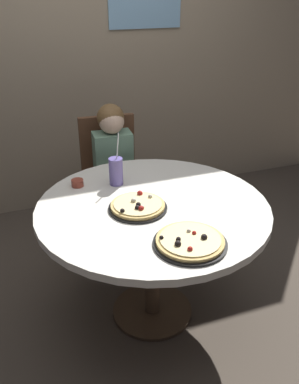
{
  "coord_description": "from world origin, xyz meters",
  "views": [
    {
      "loc": [
        -0.66,
        -1.77,
        1.81
      ],
      "look_at": [
        0.0,
        0.05,
        0.8
      ],
      "focal_mm": 38.32,
      "sensor_mm": 36.0,
      "label": 1
    }
  ],
  "objects_px": {
    "pizza_veggie": "(138,206)",
    "diner_child": "(116,191)",
    "soda_cup": "(116,171)",
    "chair_wooden": "(111,175)",
    "pizza_cheese": "(190,242)",
    "dining_table": "(153,220)",
    "sauce_bowl": "(77,183)"
  },
  "relations": [
    {
      "from": "pizza_veggie",
      "to": "diner_child",
      "type": "bearing_deg",
      "value": 83.44
    },
    {
      "from": "diner_child",
      "to": "soda_cup",
      "type": "bearing_deg",
      "value": -104.62
    },
    {
      "from": "chair_wooden",
      "to": "pizza_veggie",
      "type": "relative_size",
      "value": 3.11
    },
    {
      "from": "diner_child",
      "to": "chair_wooden",
      "type": "bearing_deg",
      "value": 86.4
    },
    {
      "from": "pizza_veggie",
      "to": "pizza_cheese",
      "type": "height_order",
      "value": "same"
    },
    {
      "from": "diner_child",
      "to": "pizza_cheese",
      "type": "relative_size",
      "value": 3.22
    },
    {
      "from": "pizza_veggie",
      "to": "pizza_cheese",
      "type": "bearing_deg",
      "value": -73.16
    },
    {
      "from": "chair_wooden",
      "to": "pizza_cheese",
      "type": "distance_m",
      "value": 1.32
    },
    {
      "from": "dining_table",
      "to": "diner_child",
      "type": "xyz_separation_m",
      "value": [
        -0.01,
        0.71,
        -0.17
      ]
    },
    {
      "from": "soda_cup",
      "to": "diner_child",
      "type": "bearing_deg",
      "value": 75.38
    },
    {
      "from": "sauce_bowl",
      "to": "soda_cup",
      "type": "bearing_deg",
      "value": -12.9
    },
    {
      "from": "pizza_cheese",
      "to": "sauce_bowl",
      "type": "xyz_separation_m",
      "value": [
        -0.36,
        0.76,
        0.0
      ]
    },
    {
      "from": "chair_wooden",
      "to": "diner_child",
      "type": "bearing_deg",
      "value": -93.6
    },
    {
      "from": "diner_child",
      "to": "pizza_cheese",
      "type": "xyz_separation_m",
      "value": [
        0.03,
        -1.12,
        0.28
      ]
    },
    {
      "from": "pizza_veggie",
      "to": "soda_cup",
      "type": "distance_m",
      "value": 0.33
    },
    {
      "from": "chair_wooden",
      "to": "sauce_bowl",
      "type": "relative_size",
      "value": 13.57
    },
    {
      "from": "chair_wooden",
      "to": "pizza_cheese",
      "type": "height_order",
      "value": "chair_wooden"
    },
    {
      "from": "diner_child",
      "to": "soda_cup",
      "type": "xyz_separation_m",
      "value": [
        -0.11,
        -0.41,
        0.35
      ]
    },
    {
      "from": "sauce_bowl",
      "to": "pizza_cheese",
      "type": "bearing_deg",
      "value": -64.71
    },
    {
      "from": "dining_table",
      "to": "soda_cup",
      "type": "xyz_separation_m",
      "value": [
        -0.11,
        0.3,
        0.18
      ]
    },
    {
      "from": "diner_child",
      "to": "dining_table",
      "type": "bearing_deg",
      "value": -89.58
    },
    {
      "from": "chair_wooden",
      "to": "pizza_veggie",
      "type": "height_order",
      "value": "chair_wooden"
    },
    {
      "from": "pizza_veggie",
      "to": "dining_table",
      "type": "bearing_deg",
      "value": 11.72
    },
    {
      "from": "soda_cup",
      "to": "dining_table",
      "type": "bearing_deg",
      "value": -69.65
    },
    {
      "from": "dining_table",
      "to": "sauce_bowl",
      "type": "relative_size",
      "value": 17.63
    },
    {
      "from": "dining_table",
      "to": "sauce_bowl",
      "type": "distance_m",
      "value": 0.5
    },
    {
      "from": "pizza_cheese",
      "to": "soda_cup",
      "type": "bearing_deg",
      "value": 101.17
    },
    {
      "from": "dining_table",
      "to": "chair_wooden",
      "type": "xyz_separation_m",
      "value": [
        0.01,
        0.89,
        -0.12
      ]
    },
    {
      "from": "soda_cup",
      "to": "sauce_bowl",
      "type": "bearing_deg",
      "value": 167.1
    },
    {
      "from": "diner_child",
      "to": "soda_cup",
      "type": "relative_size",
      "value": 3.52
    },
    {
      "from": "dining_table",
      "to": "pizza_veggie",
      "type": "height_order",
      "value": "pizza_veggie"
    },
    {
      "from": "chair_wooden",
      "to": "sauce_bowl",
      "type": "xyz_separation_m",
      "value": [
        -0.34,
        -0.54,
        0.24
      ]
    }
  ]
}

